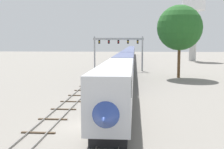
{
  "coord_description": "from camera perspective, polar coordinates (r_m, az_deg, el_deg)",
  "views": [
    {
      "loc": [
        3.7,
        -23.43,
        6.79
      ],
      "look_at": [
        1.0,
        12.0,
        3.0
      ],
      "focal_mm": 48.05,
      "sensor_mm": 36.0,
      "label": 1
    }
  ],
  "objects": [
    {
      "name": "track_main",
      "position": [
        83.71,
        3.18,
        1.48
      ],
      "size": [
        2.6,
        200.0,
        0.16
      ],
      "color": "slate",
      "rests_on": "ground"
    },
    {
      "name": "passenger_train",
      "position": [
        97.27,
        3.36,
        3.62
      ],
      "size": [
        3.04,
        159.7,
        4.8
      ],
      "color": "silver",
      "rests_on": "ground"
    },
    {
      "name": "ground_plane",
      "position": [
        24.67,
        -4.51,
        -9.91
      ],
      "size": [
        400.0,
        400.0,
        0.0
      ],
      "primitive_type": "plane",
      "color": "gray"
    },
    {
      "name": "track_near",
      "position": [
        64.19,
        -2.11,
        0.08
      ],
      "size": [
        2.6,
        160.0,
        0.16
      ],
      "color": "slate",
      "rests_on": "ground"
    },
    {
      "name": "water_tower",
      "position": [
        116.03,
        15.27,
        11.46
      ],
      "size": [
        8.44,
        8.44,
        23.7
      ],
      "color": "beige",
      "rests_on": "ground"
    },
    {
      "name": "trackside_tree_left",
      "position": [
        59.31,
        12.75,
        8.67
      ],
      "size": [
        8.66,
        8.66,
        13.96
      ],
      "color": "brown",
      "rests_on": "ground"
    },
    {
      "name": "signal_gantry",
      "position": [
        71.98,
        1.22,
        5.52
      ],
      "size": [
        12.1,
        0.49,
        8.27
      ],
      "color": "#999BA0",
      "rests_on": "ground"
    }
  ]
}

